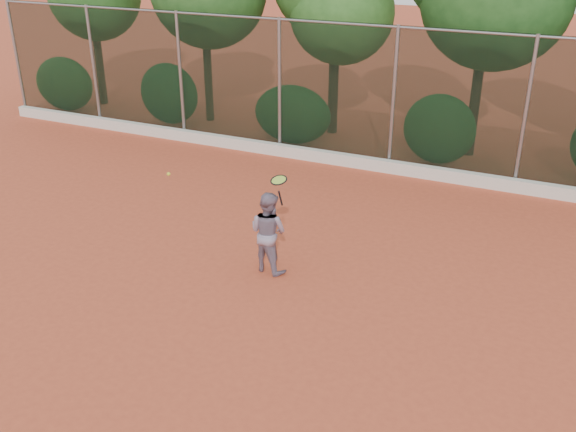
% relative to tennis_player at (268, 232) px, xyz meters
% --- Properties ---
extents(ground, '(80.00, 80.00, 0.00)m').
position_rel_tennis_player_xyz_m(ground, '(0.49, -1.26, -0.74)').
color(ground, '#C24C2E').
rests_on(ground, ground).
extents(concrete_curb, '(24.00, 0.20, 0.30)m').
position_rel_tennis_player_xyz_m(concrete_curb, '(0.49, 5.56, -0.59)').
color(concrete_curb, silver).
rests_on(concrete_curb, ground).
extents(tennis_player, '(0.82, 0.70, 1.48)m').
position_rel_tennis_player_xyz_m(tennis_player, '(0.00, 0.00, 0.00)').
color(tennis_player, gray).
rests_on(tennis_player, ground).
extents(chainlink_fence, '(24.09, 0.09, 3.50)m').
position_rel_tennis_player_xyz_m(chainlink_fence, '(0.49, 5.74, 1.12)').
color(chainlink_fence, black).
rests_on(chainlink_fence, ground).
extents(tennis_racket, '(0.35, 0.35, 0.55)m').
position_rel_tennis_player_xyz_m(tennis_racket, '(0.23, -0.03, 0.98)').
color(tennis_racket, black).
rests_on(tennis_racket, ground).
extents(tennis_ball_in_flight, '(0.07, 0.07, 0.07)m').
position_rel_tennis_player_xyz_m(tennis_ball_in_flight, '(-1.90, -0.14, 0.82)').
color(tennis_ball_in_flight, yellow).
rests_on(tennis_ball_in_flight, ground).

